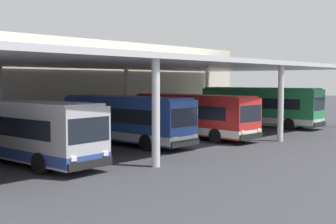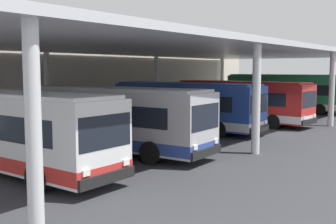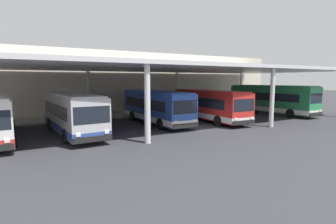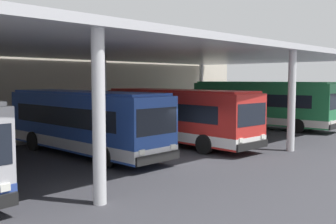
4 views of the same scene
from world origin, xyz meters
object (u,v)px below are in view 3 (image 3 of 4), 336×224
bus_middle_bay (156,107)px  bus_departing (271,99)px  bus_far_bay (209,105)px  bench_waiting (90,112)px  trash_bin (70,113)px  bus_second_bay (72,113)px

bus_middle_bay → bus_departing: size_ratio=0.92×
bus_middle_bay → bus_far_bay: same height
bench_waiting → bus_departing: bearing=-21.2°
bus_far_bay → bench_waiting: size_ratio=5.92×
bus_departing → trash_bin: size_ratio=11.67×
bus_middle_bay → bus_departing: 15.95m
bench_waiting → bus_second_bay: bearing=-112.3°
bench_waiting → trash_bin: (-2.21, 0.03, 0.01)m
bus_far_bay → bus_middle_bay: bearing=168.2°
bus_middle_bay → trash_bin: (-6.74, 7.33, -0.98)m
bus_second_bay → bench_waiting: 9.23m
bus_second_bay → trash_bin: (1.27, 8.52, -0.98)m
bus_far_bay → bus_departing: bearing=3.0°
bus_far_bay → bench_waiting: (-10.14, 8.48, -0.99)m
bus_second_bay → bus_far_bay: size_ratio=1.00×
bus_second_bay → bus_departing: 23.95m
bus_far_bay → bench_waiting: 13.26m
bus_middle_bay → bus_far_bay: 5.74m
bus_far_bay → bench_waiting: bearing=140.1°
bench_waiting → bus_middle_bay: bearing=-58.2°
bus_middle_bay → trash_bin: 10.01m
bus_middle_bay → bus_far_bay: size_ratio=0.99×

